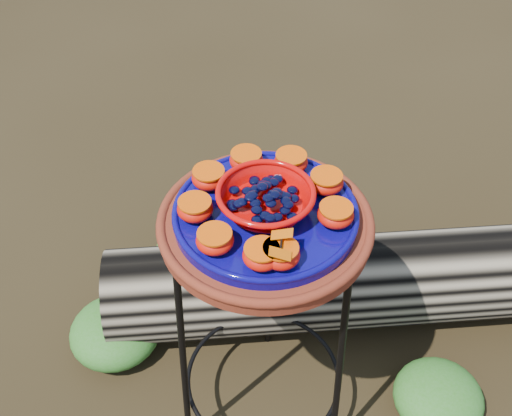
# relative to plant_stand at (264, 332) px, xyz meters

# --- Properties ---
(ground) EXTENTS (60.00, 60.00, 0.00)m
(ground) POSITION_rel_plant_stand_xyz_m (0.00, 0.00, -0.35)
(ground) COLOR black
(plant_stand) EXTENTS (0.44, 0.44, 0.70)m
(plant_stand) POSITION_rel_plant_stand_xyz_m (0.00, 0.00, 0.00)
(plant_stand) COLOR black
(plant_stand) RESTS_ON ground
(terracotta_saucer) EXTENTS (0.43, 0.43, 0.03)m
(terracotta_saucer) POSITION_rel_plant_stand_xyz_m (0.00, 0.00, 0.37)
(terracotta_saucer) COLOR #62230F
(terracotta_saucer) RESTS_ON plant_stand
(cobalt_plate) EXTENTS (0.37, 0.37, 0.02)m
(cobalt_plate) POSITION_rel_plant_stand_xyz_m (0.00, 0.00, 0.40)
(cobalt_plate) COLOR #03034B
(cobalt_plate) RESTS_ON terracotta_saucer
(red_bowl) EXTENTS (0.18, 0.18, 0.05)m
(red_bowl) POSITION_rel_plant_stand_xyz_m (0.00, 0.00, 0.43)
(red_bowl) COLOR #C10705
(red_bowl) RESTS_ON cobalt_plate
(glass_gems) EXTENTS (0.14, 0.14, 0.02)m
(glass_gems) POSITION_rel_plant_stand_xyz_m (0.00, 0.00, 0.47)
(glass_gems) COLOR black
(glass_gems) RESTS_ON red_bowl
(orange_half_0) EXTENTS (0.07, 0.07, 0.04)m
(orange_half_0) POSITION_rel_plant_stand_xyz_m (0.04, -0.13, 0.43)
(orange_half_0) COLOR #C30B05
(orange_half_0) RESTS_ON cobalt_plate
(orange_half_1) EXTENTS (0.07, 0.07, 0.04)m
(orange_half_1) POSITION_rel_plant_stand_xyz_m (0.14, -0.02, 0.43)
(orange_half_1) COLOR #C30B05
(orange_half_1) RESTS_ON cobalt_plate
(orange_half_2) EXTENTS (0.07, 0.07, 0.04)m
(orange_half_2) POSITION_rel_plant_stand_xyz_m (0.12, 0.07, 0.43)
(orange_half_2) COLOR #C30B05
(orange_half_2) RESTS_ON cobalt_plate
(orange_half_3) EXTENTS (0.07, 0.07, 0.04)m
(orange_half_3) POSITION_rel_plant_stand_xyz_m (0.04, 0.13, 0.43)
(orange_half_3) COLOR #C30B05
(orange_half_3) RESTS_ON cobalt_plate
(orange_half_4) EXTENTS (0.07, 0.07, 0.04)m
(orange_half_4) POSITION_rel_plant_stand_xyz_m (-0.05, 0.13, 0.43)
(orange_half_4) COLOR #C30B05
(orange_half_4) RESTS_ON cobalt_plate
(orange_half_5) EXTENTS (0.07, 0.07, 0.04)m
(orange_half_5) POSITION_rel_plant_stand_xyz_m (-0.12, 0.07, 0.43)
(orange_half_5) COLOR #C30B05
(orange_half_5) RESTS_ON cobalt_plate
(orange_half_6) EXTENTS (0.07, 0.07, 0.04)m
(orange_half_6) POSITION_rel_plant_stand_xyz_m (-0.14, -0.03, 0.43)
(orange_half_6) COLOR #C30B05
(orange_half_6) RESTS_ON cobalt_plate
(orange_half_7) EXTENTS (0.07, 0.07, 0.04)m
(orange_half_7) POSITION_rel_plant_stand_xyz_m (-0.09, -0.11, 0.43)
(orange_half_7) COLOR #C30B05
(orange_half_7) RESTS_ON cobalt_plate
(orange_half_8) EXTENTS (0.07, 0.07, 0.04)m
(orange_half_8) POSITION_rel_plant_stand_xyz_m (0.00, -0.14, 0.43)
(orange_half_8) COLOR #C30B05
(orange_half_8) RESTS_ON cobalt_plate
(butterfly) EXTENTS (0.09, 0.06, 0.02)m
(butterfly) POSITION_rel_plant_stand_xyz_m (0.04, -0.13, 0.46)
(butterfly) COLOR #C84F04
(butterfly) RESTS_ON orange_half_0
(driftwood_log) EXTENTS (1.56, 0.64, 0.28)m
(driftwood_log) POSITION_rel_plant_stand_xyz_m (0.27, 0.36, -0.21)
(driftwood_log) COLOR black
(driftwood_log) RESTS_ON ground
(foliage_left) EXTENTS (0.27, 0.27, 0.13)m
(foliage_left) POSITION_rel_plant_stand_xyz_m (-0.45, 0.17, -0.28)
(foliage_left) COLOR #256217
(foliage_left) RESTS_ON ground
(foliage_right) EXTENTS (0.25, 0.25, 0.12)m
(foliage_right) POSITION_rel_plant_stand_xyz_m (0.48, 0.03, -0.29)
(foliage_right) COLOR #256217
(foliage_right) RESTS_ON ground
(foliage_back) EXTENTS (0.30, 0.30, 0.15)m
(foliage_back) POSITION_rel_plant_stand_xyz_m (-0.24, 0.51, -0.28)
(foliage_back) COLOR #256217
(foliage_back) RESTS_ON ground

